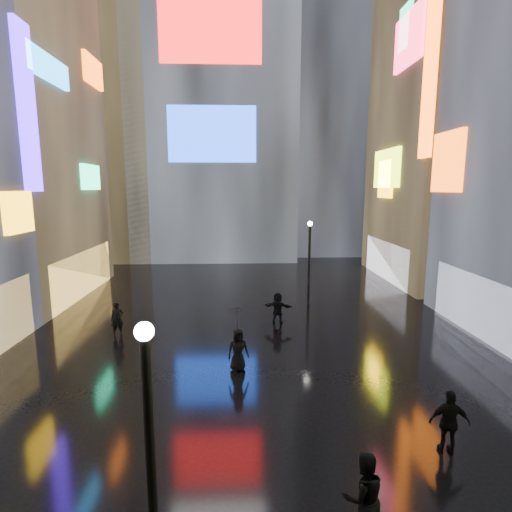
{
  "coord_description": "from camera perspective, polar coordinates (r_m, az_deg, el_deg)",
  "views": [
    {
      "loc": [
        -0.51,
        -0.76,
        7.18
      ],
      "look_at": [
        0.0,
        12.0,
        5.0
      ],
      "focal_mm": 28.0,
      "sensor_mm": 36.0,
      "label": 1
    }
  ],
  "objects": [
    {
      "name": "ground",
      "position": [
        21.97,
        -0.85,
        -9.38
      ],
      "size": [
        140.0,
        140.0,
        0.0
      ],
      "primitive_type": "plane",
      "color": "black",
      "rests_on": "ground"
    },
    {
      "name": "building_right_far",
      "position": [
        35.55,
        27.09,
        19.71
      ],
      "size": [
        10.28,
        12.0,
        28.0
      ],
      "color": "black",
      "rests_on": "ground"
    },
    {
      "name": "tower_main",
      "position": [
        46.88,
        -5.87,
        26.81
      ],
      "size": [
        16.0,
        14.2,
        42.0
      ],
      "color": "black",
      "rests_on": "ground"
    },
    {
      "name": "tower_flank_right",
      "position": [
        48.71,
        9.67,
        21.2
      ],
      "size": [
        12.0,
        12.0,
        34.0
      ],
      "primitive_type": "cube",
      "color": "black",
      "rests_on": "ground"
    },
    {
      "name": "tower_flank_left",
      "position": [
        45.21,
        -20.51,
        16.51
      ],
      "size": [
        10.0,
        10.0,
        26.0
      ],
      "primitive_type": "cube",
      "color": "black",
      "rests_on": "ground"
    },
    {
      "name": "lamp_near",
      "position": [
        7.32,
        -14.86,
        -26.02
      ],
      "size": [
        0.3,
        0.3,
        5.2
      ],
      "color": "black",
      "rests_on": "ground"
    },
    {
      "name": "lamp_far",
      "position": [
        24.68,
        7.62,
        -0.27
      ],
      "size": [
        0.3,
        0.3,
        5.2
      ],
      "color": "black",
      "rests_on": "ground"
    },
    {
      "name": "pedestrian_1",
      "position": [
        9.78,
        15.07,
        -30.26
      ],
      "size": [
        1.0,
        0.82,
        1.9
      ],
      "primitive_type": "imported",
      "rotation": [
        0.0,
        0.0,
        3.25
      ],
      "color": "black",
      "rests_on": "ground"
    },
    {
      "name": "pedestrian_3",
      "position": [
        12.86,
        25.9,
        -20.57
      ],
      "size": [
        1.11,
        0.6,
        1.8
      ],
      "primitive_type": "imported",
      "rotation": [
        0.0,
        0.0,
        2.99
      ],
      "color": "black",
      "rests_on": "ground"
    },
    {
      "name": "pedestrian_4",
      "position": [
        16.23,
        -2.59,
        -13.25
      ],
      "size": [
        0.95,
        0.75,
        1.71
      ],
      "primitive_type": "imported",
      "rotation": [
        0.0,
        0.0,
        0.28
      ],
      "color": "black",
      "rests_on": "ground"
    },
    {
      "name": "pedestrian_5",
      "position": [
        21.58,
        3.13,
        -7.42
      ],
      "size": [
        1.62,
        0.95,
        1.67
      ],
      "primitive_type": "imported",
      "rotation": [
        0.0,
        0.0,
        2.83
      ],
      "color": "black",
      "rests_on": "ground"
    },
    {
      "name": "pedestrian_6",
      "position": [
        20.91,
        -19.19,
        -8.51
      ],
      "size": [
        0.72,
        0.62,
        1.68
      ],
      "primitive_type": "imported",
      "rotation": [
        0.0,
        0.0,
        0.44
      ],
      "color": "black",
      "rests_on": "ground"
    },
    {
      "name": "umbrella_2",
      "position": [
        15.76,
        -2.62,
        -8.85
      ],
      "size": [
        1.42,
        1.42,
        0.92
      ],
      "primitive_type": "imported",
      "rotation": [
        0.0,
        0.0,
        2.45
      ],
      "color": "black",
      "rests_on": "pedestrian_4"
    }
  ]
}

